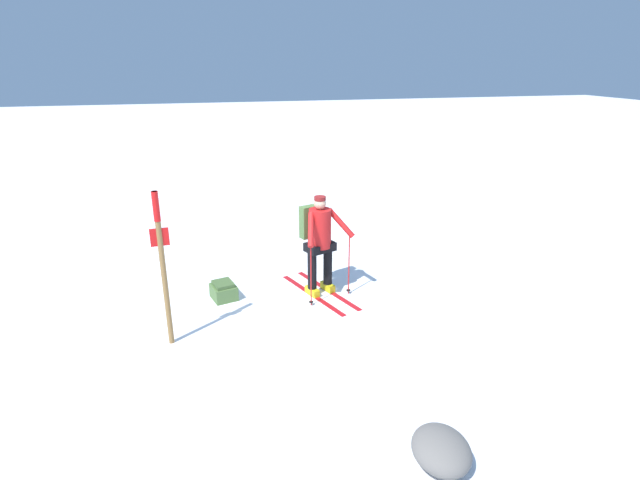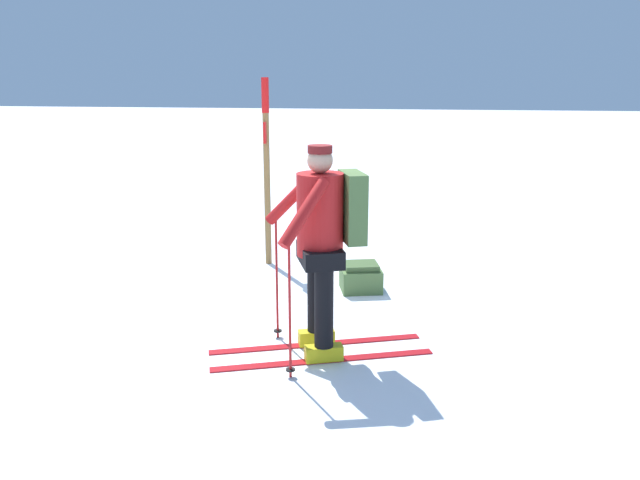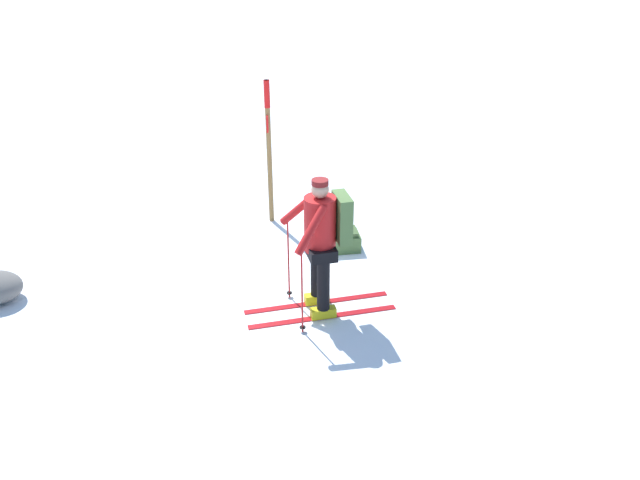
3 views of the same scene
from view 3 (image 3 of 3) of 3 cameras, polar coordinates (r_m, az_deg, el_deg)
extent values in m
plane|color=white|center=(8.20, -4.91, -3.70)|extent=(80.00, 80.00, 0.00)
cube|color=red|center=(7.46, 0.30, -7.05)|extent=(1.72, 0.70, 0.01)
cube|color=yellow|center=(7.42, 0.30, -6.64)|extent=(0.32, 0.21, 0.12)
cylinder|color=black|center=(7.20, 0.31, -3.91)|extent=(0.15, 0.15, 0.71)
cube|color=red|center=(7.71, -0.29, -5.76)|extent=(1.72, 0.70, 0.01)
cube|color=yellow|center=(7.68, -0.29, -5.35)|extent=(0.32, 0.21, 0.12)
cylinder|color=black|center=(7.46, -0.30, -2.68)|extent=(0.15, 0.15, 0.71)
cube|color=black|center=(7.15, 0.00, -0.84)|extent=(0.45, 0.55, 0.14)
cylinder|color=red|center=(7.01, 0.00, 1.48)|extent=(0.36, 0.36, 0.64)
sphere|color=tan|center=(6.83, 0.00, 4.65)|extent=(0.20, 0.20, 0.20)
cylinder|color=maroon|center=(6.80, 0.00, 5.30)|extent=(0.19, 0.19, 0.06)
cube|color=#4C6B38|center=(7.05, 2.03, 2.07)|extent=(0.28, 0.42, 0.54)
cylinder|color=red|center=(6.92, -1.66, -4.70)|extent=(0.02, 0.02, 1.09)
cylinder|color=black|center=(7.19, -1.60, -7.98)|extent=(0.07, 0.07, 0.01)
cylinder|color=red|center=(6.68, -0.84, 0.90)|extent=(0.35, 0.45, 0.48)
cylinder|color=red|center=(7.56, -2.90, -1.73)|extent=(0.02, 0.02, 1.09)
cylinder|color=black|center=(7.81, -2.82, -4.85)|extent=(0.07, 0.07, 0.01)
cylinder|color=red|center=(7.19, -1.90, 2.92)|extent=(0.49, 0.21, 0.48)
cube|color=#4C6B38|center=(8.89, 2.25, -0.11)|extent=(0.50, 0.46, 0.24)
cube|color=#415B2F|center=(8.82, 2.27, 0.75)|extent=(0.41, 0.38, 0.06)
cylinder|color=olive|center=(9.38, -4.66, 7.84)|extent=(0.07, 0.07, 2.19)
cylinder|color=red|center=(9.12, -4.88, 13.17)|extent=(0.08, 0.08, 0.39)
cube|color=red|center=(9.23, -4.78, 10.66)|extent=(0.04, 0.24, 0.24)
camera|label=1|loc=(11.52, -41.35, 18.92)|focal=28.00mm
camera|label=2|loc=(2.60, 5.98, -24.50)|focal=35.00mm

